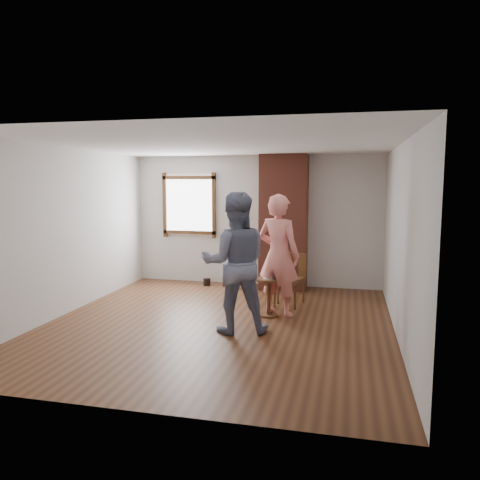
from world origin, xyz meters
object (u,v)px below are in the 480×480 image
object	(u,v)px
person_pink	(278,255)
dining_chair_right	(293,275)
stoneware_crock	(240,276)
dining_chair_left	(283,278)
man	(235,263)
side_table	(269,291)

from	to	relation	value
person_pink	dining_chair_right	bearing A→B (deg)	-79.30
stoneware_crock	dining_chair_left	bearing A→B (deg)	-54.19
dining_chair_right	man	xyz separation A→B (m)	(-0.59, -1.77, 0.49)
dining_chair_left	person_pink	world-z (taller)	person_pink
dining_chair_left	person_pink	distance (m)	0.52
man	person_pink	distance (m)	1.04
stoneware_crock	man	bearing A→B (deg)	-78.25
side_table	person_pink	distance (m)	0.57
stoneware_crock	person_pink	size ratio (longest dim) A/B	0.23
dining_chair_left	man	distance (m)	1.41
dining_chair_right	person_pink	size ratio (longest dim) A/B	0.45
side_table	stoneware_crock	bearing A→B (deg)	115.55
dining_chair_right	man	bearing A→B (deg)	-87.72
stoneware_crock	person_pink	world-z (taller)	person_pink
man	side_table	bearing A→B (deg)	-127.86
stoneware_crock	person_pink	xyz separation A→B (m)	(1.02, -1.77, 0.73)
man	person_pink	xyz separation A→B (m)	(0.46, 0.94, -0.02)
dining_chair_right	stoneware_crock	bearing A→B (deg)	162.01
person_pink	side_table	bearing A→B (deg)	56.50
side_table	man	xyz separation A→B (m)	(-0.33, -0.84, 0.57)
man	dining_chair_left	bearing A→B (deg)	-128.08
side_table	person_pink	world-z (taller)	person_pink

